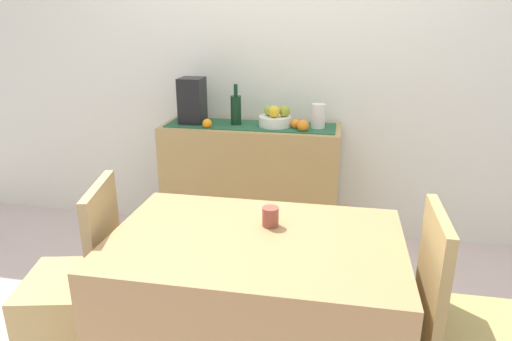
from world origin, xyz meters
name	(u,v)px	position (x,y,z in m)	size (l,w,h in m)	color
ground_plane	(255,320)	(0.00, 0.00, -0.01)	(6.40, 6.40, 0.02)	beige
room_wall_rear	(287,50)	(0.00, 1.18, 1.35)	(6.40, 0.06, 2.70)	silver
sideboard_console	(251,185)	(-0.20, 0.92, 0.43)	(1.22, 0.42, 0.86)	tan
table_runner	(251,125)	(-0.20, 0.92, 0.87)	(1.15, 0.32, 0.01)	#255838
fruit_bowl	(275,121)	(-0.04, 0.92, 0.90)	(0.22, 0.22, 0.07)	white
apple_left	(269,111)	(-0.08, 0.94, 0.97)	(0.07, 0.07, 0.07)	#89A43B
apple_upper	(285,111)	(0.03, 0.92, 0.97)	(0.08, 0.08, 0.08)	olive
apple_right	(274,112)	(-0.04, 0.89, 0.97)	(0.08, 0.08, 0.08)	gold
wine_bottle	(236,110)	(-0.31, 0.92, 0.97)	(0.07, 0.07, 0.28)	black
coffee_maker	(192,101)	(-0.62, 0.92, 1.02)	(0.16, 0.18, 0.32)	black
ceramic_vase	(318,116)	(0.25, 0.92, 0.95)	(0.09, 0.09, 0.17)	silver
orange_loose_near_bowl	(303,126)	(0.16, 0.82, 0.90)	(0.08, 0.08, 0.08)	orange
orange_loose_mid	(207,123)	(-0.48, 0.79, 0.90)	(0.06, 0.06, 0.06)	orange
orange_loose_far	(296,124)	(0.11, 0.89, 0.90)	(0.06, 0.06, 0.06)	orange
dining_table	(255,315)	(0.09, -0.46, 0.37)	(1.17, 0.77, 0.74)	#AB8252
coffee_cup	(270,217)	(0.13, -0.34, 0.78)	(0.07, 0.07, 0.08)	brown
chair_near_window	(77,312)	(-0.76, -0.46, 0.27)	(0.48, 0.48, 0.90)	tan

